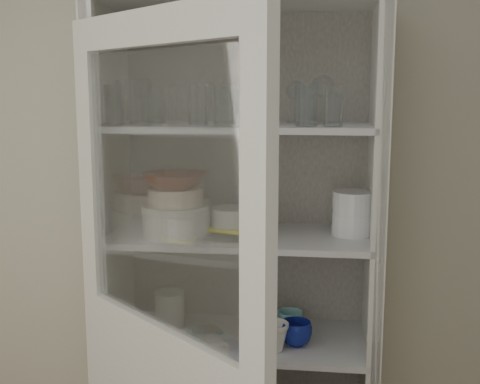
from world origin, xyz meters
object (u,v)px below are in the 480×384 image
Objects in this scene: grey_bowl_stack at (353,213)px; white_ramekin at (231,217)px; goblet_0 at (143,98)px; mug_teal at (290,323)px; goblet_3 at (296,100)px; plate_stack_front at (176,220)px; cream_bowl at (176,196)px; mug_blue at (296,333)px; glass_platter at (231,231)px; goblet_2 at (322,97)px; yellow_trivet at (231,227)px; terracotta_bowl at (175,180)px; mug_white at (274,337)px; goblet_1 at (239,102)px; plate_stack_back at (183,211)px; measuring_cups at (205,334)px; pantry_cabinet at (242,309)px; teal_jar at (260,321)px; white_canister at (170,309)px.

white_ramekin is at bearing -176.82° from grey_bowl_stack.
goblet_0 reaches higher than mug_teal.
grey_bowl_stack is (0.21, -0.06, -0.40)m from goblet_3.
cream_bowl reaches higher than plate_stack_front.
glass_platter is at bearing 146.61° from mug_blue.
goblet_2 is 1.13× the size of yellow_trivet.
terracotta_bowl is 0.66m from mug_white.
glass_platter is (0.19, 0.06, -0.05)m from plate_stack_front.
goblet_1 is 0.62× the size of plate_stack_front.
mug_white is at bearing -87.11° from mug_teal.
mug_teal is (0.42, -0.06, -0.41)m from plate_stack_back.
yellow_trivet is at bearing 28.20° from measuring_cups.
pantry_cabinet is 0.90m from goblet_0.
mug_teal reaches higher than measuring_cups.
plate_stack_front is 0.55m from mug_white.
grey_bowl_stack is at bearing -6.82° from plate_stack_back.
mug_white is at bearing -8.79° from plate_stack_front.
plate_stack_front is 0.20m from yellow_trivet.
plate_stack_front reaches higher than teal_jar.
yellow_trivet is 0.42m from measuring_cups.
grey_bowl_stack is 0.55m from teal_jar.
cream_bowl is at bearing -163.73° from glass_platter.
cream_bowl is (-0.52, -0.15, -0.35)m from goblet_2.
plate_stack_back is at bearing 93.48° from terracotta_bowl.
teal_jar is (0.11, 0.03, -0.41)m from white_ramekin.
yellow_trivet is at bearing -26.56° from plate_stack_back.
mug_white is 0.45m from white_canister.
goblet_1 is at bearing 53.46° from measuring_cups.
grey_bowl_stack is at bearing 7.28° from plate_stack_front.
cream_bowl is at bearing -163.73° from white_ramekin.
goblet_0 is 0.96m from teal_jar.
mug_teal is (0.41, 0.10, -0.56)m from terracotta_bowl.
grey_bowl_stack reaches higher than white_canister.
yellow_trivet is (0.19, 0.06, -0.12)m from cream_bowl.
mug_white is (-0.16, -0.21, -0.84)m from goblet_2.
terracotta_bowl is 1.95× the size of mug_blue.
white_canister reaches higher than mug_blue.
goblet_1 is at bearing 125.40° from pantry_cabinet.
mug_teal is (-0.03, 0.10, 0.00)m from mug_blue.
glass_platter reaches higher than mug_teal.
grey_bowl_stack is (0.44, 0.02, 0.07)m from glass_platter.
white_ramekin is at bearing 0.00° from glass_platter.
grey_bowl_stack reaches higher than yellow_trivet.
goblet_1 is 0.38m from terracotta_bowl.
goblet_2 reaches higher than mug_teal.
goblet_3 reaches higher than teal_jar.
goblet_0 is at bearing 134.84° from plate_stack_front.
white_canister is at bearing -177.28° from pantry_cabinet.
terracotta_bowl is 2.28× the size of mug_teal.
goblet_2 reaches higher than grey_bowl_stack.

